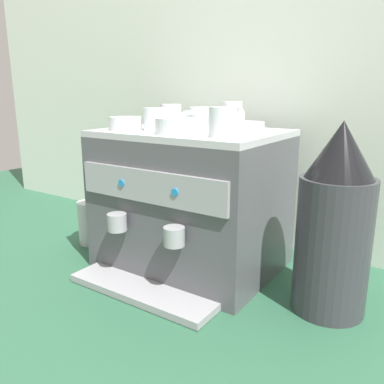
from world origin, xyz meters
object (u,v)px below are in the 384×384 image
(espresso_machine, at_px, (191,200))
(coffee_grinder, at_px, (334,224))
(ceramic_bowl_2, at_px, (176,126))
(ceramic_cup_4, at_px, (222,122))
(ceramic_bowl_3, at_px, (126,124))
(ceramic_cup_3, at_px, (171,115))
(ceramic_cup_1, at_px, (156,119))
(ceramic_cup_2, at_px, (232,115))
(ceramic_cup_0, at_px, (201,119))
(ceramic_bowl_1, at_px, (242,128))
(ceramic_bowl_0, at_px, (203,122))
(milk_pitcher, at_px, (92,222))

(espresso_machine, bearing_deg, coffee_grinder, -3.90)
(ceramic_bowl_2, distance_m, coffee_grinder, 0.49)
(ceramic_cup_4, height_order, ceramic_bowl_3, ceramic_cup_4)
(espresso_machine, height_order, ceramic_cup_3, ceramic_cup_3)
(ceramic_cup_1, xyz_separation_m, ceramic_cup_2, (0.17, 0.17, 0.01))
(ceramic_cup_4, height_order, coffee_grinder, ceramic_cup_4)
(ceramic_cup_0, relative_size, ceramic_bowl_1, 0.86)
(ceramic_cup_2, height_order, ceramic_cup_4, ceramic_cup_2)
(ceramic_cup_4, xyz_separation_m, ceramic_bowl_3, (-0.34, 0.00, -0.02))
(ceramic_bowl_0, distance_m, coffee_grinder, 0.54)
(ceramic_cup_0, height_order, ceramic_bowl_0, ceramic_cup_0)
(espresso_machine, distance_m, ceramic_bowl_1, 0.29)
(ceramic_cup_1, bearing_deg, ceramic_cup_2, 44.18)
(ceramic_bowl_1, relative_size, ceramic_bowl_2, 1.09)
(ceramic_bowl_2, relative_size, milk_pitcher, 0.72)
(ceramic_cup_3, bearing_deg, espresso_machine, -35.11)
(ceramic_cup_3, distance_m, milk_pitcher, 0.50)
(ceramic_bowl_0, xyz_separation_m, ceramic_bowl_1, (0.19, -0.08, -0.00))
(ceramic_cup_1, xyz_separation_m, ceramic_bowl_1, (0.25, 0.08, -0.02))
(espresso_machine, height_order, ceramic_bowl_0, ceramic_bowl_0)
(ceramic_cup_0, bearing_deg, ceramic_cup_4, -37.62)
(ceramic_cup_4, xyz_separation_m, ceramic_bowl_0, (-0.19, 0.21, -0.02))
(ceramic_bowl_2, distance_m, ceramic_bowl_3, 0.19)
(ceramic_cup_0, relative_size, milk_pitcher, 0.68)
(ceramic_cup_2, xyz_separation_m, ceramic_bowl_1, (0.08, -0.09, -0.03))
(ceramic_cup_2, xyz_separation_m, coffee_grinder, (0.37, -0.14, -0.25))
(ceramic_cup_0, bearing_deg, ceramic_cup_2, 71.18)
(ceramic_cup_4, height_order, ceramic_bowl_1, ceramic_cup_4)
(ceramic_cup_0, height_order, ceramic_bowl_1, ceramic_cup_0)
(ceramic_bowl_3, bearing_deg, ceramic_bowl_2, -1.49)
(ceramic_cup_2, relative_size, ceramic_cup_3, 0.97)
(milk_pitcher, bearing_deg, ceramic_bowl_2, -7.65)
(ceramic_cup_1, distance_m, ceramic_bowl_2, 0.12)
(ceramic_cup_0, bearing_deg, coffee_grinder, -2.65)
(ceramic_bowl_2, bearing_deg, espresso_machine, 102.63)
(ceramic_bowl_0, height_order, ceramic_bowl_1, ceramic_bowl_0)
(ceramic_cup_2, relative_size, ceramic_bowl_3, 1.01)
(espresso_machine, xyz_separation_m, ceramic_cup_2, (0.08, 0.11, 0.26))
(ceramic_bowl_3, bearing_deg, coffee_grinder, 7.10)
(ceramic_cup_0, distance_m, ceramic_bowl_1, 0.12)
(ceramic_cup_0, relative_size, coffee_grinder, 0.22)
(ceramic_cup_1, xyz_separation_m, ceramic_bowl_2, (0.11, -0.05, -0.01))
(ceramic_cup_0, height_order, ceramic_cup_4, ceramic_cup_4)
(ceramic_bowl_0, relative_size, coffee_grinder, 0.21)
(ceramic_cup_2, xyz_separation_m, ceramic_cup_3, (-0.25, 0.01, -0.01))
(ceramic_cup_0, relative_size, ceramic_bowl_2, 0.94)
(ceramic_cup_2, height_order, ceramic_bowl_2, ceramic_cup_2)
(ceramic_cup_4, bearing_deg, ceramic_bowl_1, 93.44)
(milk_pitcher, bearing_deg, ceramic_bowl_3, -12.40)
(ceramic_cup_0, height_order, ceramic_bowl_3, ceramic_cup_0)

